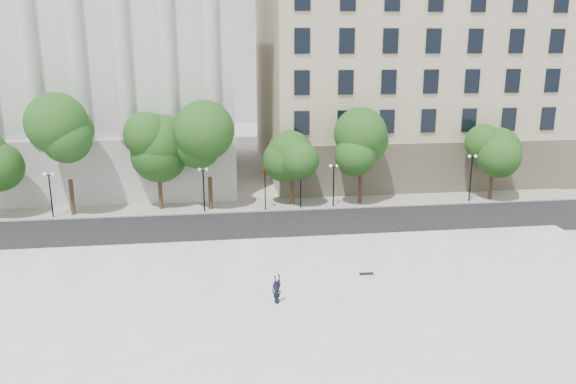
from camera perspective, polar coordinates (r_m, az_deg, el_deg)
name	(u,v)px	position (r m, az deg, el deg)	size (l,w,h in m)	color
ground	(303,342)	(28.23, 1.54, -14.95)	(160.00, 160.00, 0.00)	#B7B5AD
plaza	(294,309)	(30.74, 0.63, -11.85)	(44.00, 22.00, 0.45)	white
street	(267,226)	(44.63, -2.15, -3.52)	(60.00, 8.00, 0.02)	black
far_sidewalk	(260,205)	(50.32, -2.81, -1.34)	(60.00, 4.00, 0.12)	#A6A399
building_west	(85,55)	(64.11, -19.89, 12.91)	(31.50, 27.65, 25.60)	beige
building_east	(422,70)	(67.57, 13.44, 11.94)	(36.00, 26.15, 23.00)	#BCB08F
traffic_light_west	(265,170)	(47.81, -2.36, 2.29)	(0.67, 1.75, 4.19)	black
traffic_light_east	(301,168)	(48.18, 1.32, 2.47)	(0.54, 1.88, 4.25)	black
person_lying	(277,299)	(30.84, -1.14, -10.83)	(0.58, 0.38, 1.60)	black
skateboard	(366,274)	(34.79, 7.95, -8.22)	(0.86, 0.22, 0.09)	black
street_trees	(219,150)	(48.39, -7.03, 4.26)	(47.11, 5.28, 7.98)	#382619
lamp_posts	(274,178)	(48.37, -1.44, 1.40)	(37.33, 0.28, 4.43)	black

